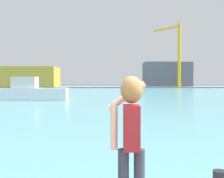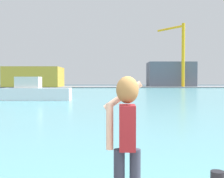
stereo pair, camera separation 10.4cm
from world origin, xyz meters
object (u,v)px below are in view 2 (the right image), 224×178
object	(u,v)px
warehouse_left	(35,77)
port_crane	(180,49)
boat_moored	(35,92)
warehouse_right	(171,74)
person_photographer	(126,130)

from	to	relation	value
warehouse_left	port_crane	bearing A→B (deg)	-2.02
warehouse_left	boat_moored	bearing A→B (deg)	-75.22
boat_moored	warehouse_right	size ratio (longest dim) A/B	0.50
boat_moored	port_crane	world-z (taller)	port_crane
boat_moored	port_crane	bearing A→B (deg)	62.54
boat_moored	port_crane	distance (m)	65.16
person_photographer	warehouse_right	distance (m)	92.83
person_photographer	boat_moored	distance (m)	29.52
warehouse_right	port_crane	world-z (taller)	port_crane
warehouse_left	port_crane	xyz separation A→B (m)	(45.74, -1.61, 8.62)
boat_moored	warehouse_left	bearing A→B (deg)	105.57
boat_moored	warehouse_right	xyz separation A→B (m)	(28.69, 62.30, 3.38)
boat_moored	warehouse_right	world-z (taller)	warehouse_right
person_photographer	port_crane	bearing A→B (deg)	-12.66
person_photographer	boat_moored	bearing A→B (deg)	18.54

